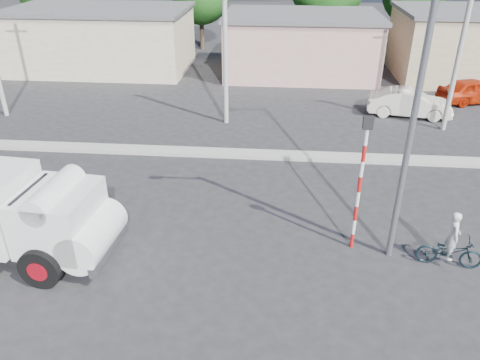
# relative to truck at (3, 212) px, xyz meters

# --- Properties ---
(ground_plane) EXTENTS (120.00, 120.00, 0.00)m
(ground_plane) POSITION_rel_truck_xyz_m (7.23, -0.18, -1.52)
(ground_plane) COLOR #252527
(ground_plane) RESTS_ON ground
(median) EXTENTS (40.00, 0.80, 0.16)m
(median) POSITION_rel_truck_xyz_m (7.23, 7.82, -1.44)
(median) COLOR #99968E
(median) RESTS_ON ground
(truck) EXTENTS (6.82, 3.11, 2.74)m
(truck) POSITION_rel_truck_xyz_m (0.00, 0.00, 0.00)
(truck) COLOR black
(truck) RESTS_ON ground
(bicycle) EXTENTS (1.93, 0.89, 0.98)m
(bicycle) POSITION_rel_truck_xyz_m (13.15, 0.64, -1.03)
(bicycle) COLOR black
(bicycle) RESTS_ON ground
(cyclist) EXTENTS (0.44, 0.60, 1.53)m
(cyclist) POSITION_rel_truck_xyz_m (13.15, 0.64, -0.75)
(cyclist) COLOR silver
(cyclist) RESTS_ON ground
(car_cream) EXTENTS (4.52, 2.16, 1.43)m
(car_cream) POSITION_rel_truck_xyz_m (14.89, 13.68, -0.80)
(car_cream) COLOR silver
(car_cream) RESTS_ON ground
(car_red) EXTENTS (4.43, 2.77, 1.41)m
(car_red) POSITION_rel_truck_xyz_m (19.14, 16.32, -0.82)
(car_red) COLOR #B52508
(car_red) RESTS_ON ground
(traffic_pole) EXTENTS (0.28, 0.18, 4.36)m
(traffic_pole) POSITION_rel_truck_xyz_m (10.43, 1.32, 1.08)
(traffic_pole) COLOR red
(traffic_pole) RESTS_ON ground
(streetlight) EXTENTS (2.34, 0.22, 9.00)m
(streetlight) POSITION_rel_truck_xyz_m (11.37, 1.02, 3.44)
(streetlight) COLOR slate
(streetlight) RESTS_ON ground
(building_row) EXTENTS (37.80, 7.30, 4.44)m
(building_row) POSITION_rel_truck_xyz_m (8.33, 21.82, 0.62)
(building_row) COLOR #C4B394
(building_row) RESTS_ON ground
(utility_poles) EXTENTS (35.40, 0.24, 8.00)m
(utility_poles) POSITION_rel_truck_xyz_m (10.48, 11.82, 2.55)
(utility_poles) COLOR #99968E
(utility_poles) RESTS_ON ground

